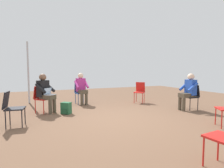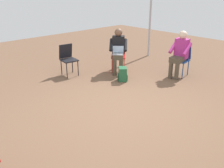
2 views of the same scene
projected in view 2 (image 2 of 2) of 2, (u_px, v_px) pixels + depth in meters
name	position (u px, v px, depth m)	size (l,w,h in m)	color
ground_plane	(124.00, 109.00, 5.10)	(16.13, 16.13, 0.00)	brown
chair_northwest	(118.00, 54.00, 7.20)	(0.58, 0.59, 0.85)	red
chair_north	(182.00, 58.00, 6.83)	(0.44, 0.48, 0.85)	#1E4799
chair_west	(68.00, 57.00, 6.85)	(0.49, 0.45, 0.85)	black
person_with_laptop	(118.00, 49.00, 6.97)	(0.64, 0.64, 1.24)	#4C4233
person_in_magenta	(180.00, 52.00, 6.63)	(0.53, 0.55, 1.24)	#4C4233
backpack_near_laptop_user	(123.00, 75.00, 6.53)	(0.34, 0.34, 0.36)	#235B38
tent_pole_near	(150.00, 20.00, 8.43)	(0.07, 0.07, 2.50)	#B2B2B7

